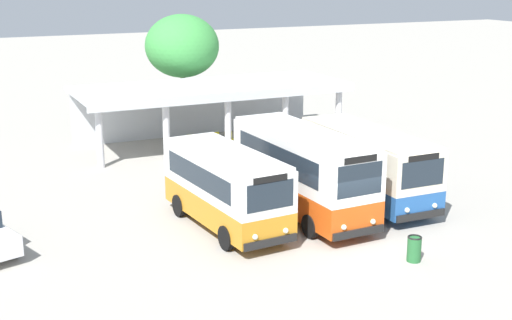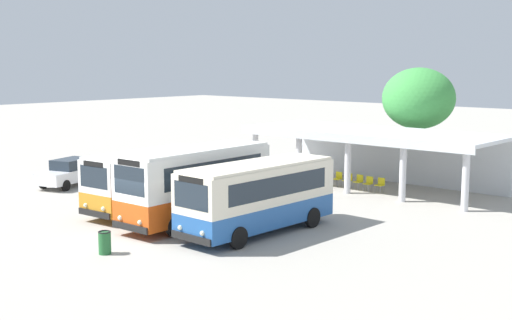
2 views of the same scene
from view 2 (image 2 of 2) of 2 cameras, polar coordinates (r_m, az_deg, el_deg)
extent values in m
plane|color=#A39E93|center=(28.70, -10.46, -6.57)|extent=(180.00, 180.00, 0.00)
cylinder|color=black|center=(31.26, -10.53, -4.49)|extent=(0.29, 0.91, 0.90)
cylinder|color=black|center=(32.85, -13.05, -3.95)|extent=(0.29, 0.91, 0.90)
cylinder|color=black|center=(34.09, -5.41, -3.33)|extent=(0.29, 0.91, 0.90)
cylinder|color=black|center=(35.55, -7.95, -2.89)|extent=(0.29, 0.91, 0.90)
cube|color=orange|center=(33.31, -9.17, -2.91)|extent=(2.76, 6.79, 1.01)
cube|color=silver|center=(33.09, -9.22, -0.77)|extent=(2.76, 6.79, 1.51)
cube|color=silver|center=(32.97, -9.25, 0.63)|extent=(2.67, 6.59, 0.12)
cube|color=black|center=(31.23, -13.62, -4.47)|extent=(2.13, 0.27, 0.28)
cube|color=#1E2833|center=(30.93, -13.66, -1.43)|extent=(1.83, 0.20, 0.98)
cube|color=black|center=(30.84, -13.69, -0.36)|extent=(1.34, 0.16, 0.24)
cube|color=#1E2833|center=(32.36, -7.74, -0.85)|extent=(0.46, 5.29, 0.83)
cube|color=#1E2833|center=(33.95, -10.39, -0.48)|extent=(0.46, 5.29, 0.83)
sphere|color=#EAEACC|center=(30.70, -12.89, -4.07)|extent=(0.20, 0.20, 0.20)
sphere|color=#EAEACC|center=(31.64, -14.33, -3.75)|extent=(0.20, 0.20, 0.20)
cylinder|color=black|center=(28.54, -6.93, -5.64)|extent=(0.25, 0.91, 0.90)
cylinder|color=black|center=(30.14, -9.83, -4.95)|extent=(0.25, 0.91, 0.90)
cylinder|color=black|center=(31.98, -0.59, -4.07)|extent=(0.25, 0.91, 0.90)
cylinder|color=black|center=(33.41, -3.49, -3.54)|extent=(0.25, 0.91, 0.90)
cube|color=#D14C14|center=(30.85, -5.08, -3.60)|extent=(2.60, 7.92, 1.15)
cube|color=white|center=(30.58, -5.12, -0.88)|extent=(2.60, 7.92, 1.82)
cube|color=white|center=(30.44, -5.14, 0.92)|extent=(2.52, 7.68, 0.12)
cube|color=black|center=(28.35, -10.72, -5.67)|extent=(2.19, 0.18, 0.28)
cube|color=#1E2833|center=(27.98, -10.75, -1.74)|extent=(1.89, 0.12, 1.18)
cube|color=black|center=(27.86, -10.79, -0.24)|extent=(1.38, 0.10, 0.24)
cube|color=#1E2833|center=(29.86, -3.43, -0.98)|extent=(0.28, 6.26, 1.00)
cube|color=#1E2833|center=(31.45, -6.47, -0.55)|extent=(0.28, 6.26, 1.00)
sphere|color=#EAEACC|center=(27.81, -9.88, -5.26)|extent=(0.20, 0.20, 0.20)
sphere|color=#EAEACC|center=(28.77, -11.53, -4.85)|extent=(0.20, 0.20, 0.20)
cylinder|color=black|center=(26.54, -1.52, -6.65)|extent=(0.23, 0.90, 0.90)
cylinder|color=black|center=(28.10, -4.84, -5.83)|extent=(0.23, 0.90, 0.90)
cylinder|color=black|center=(30.04, 4.83, -4.90)|extent=(0.23, 0.90, 0.90)
cylinder|color=black|center=(31.43, 1.58, -4.29)|extent=(0.23, 0.90, 0.90)
cube|color=#23569E|center=(28.87, 0.16, -4.57)|extent=(2.45, 7.71, 0.96)
cube|color=beige|center=(28.62, 0.16, -2.08)|extent=(2.45, 7.71, 1.59)
cube|color=beige|center=(28.48, 0.17, -0.38)|extent=(2.38, 7.48, 0.12)
cube|color=black|center=(26.31, -5.57, -6.65)|extent=(2.23, 0.13, 0.28)
cube|color=#1E2833|center=(25.96, -5.55, -3.07)|extent=(1.93, 0.08, 1.03)
cube|color=black|center=(25.85, -5.57, -1.71)|extent=(1.41, 0.07, 0.24)
cube|color=#1E2833|center=(27.92, 2.07, -2.24)|extent=(0.12, 6.15, 0.88)
cube|color=#1E2833|center=(29.47, -1.38, -1.68)|extent=(0.12, 6.15, 0.88)
sphere|color=#EAEACC|center=(25.78, -4.60, -6.24)|extent=(0.20, 0.20, 0.20)
sphere|color=#EAEACC|center=(26.71, -6.49, -5.75)|extent=(0.20, 0.20, 0.20)
cylinder|color=black|center=(39.91, -15.92, -2.10)|extent=(0.36, 0.66, 0.64)
cylinder|color=black|center=(40.99, -17.68, -1.90)|extent=(0.36, 0.66, 0.64)
cylinder|color=black|center=(41.92, -13.56, -1.52)|extent=(0.36, 0.66, 0.64)
cylinder|color=black|center=(42.96, -15.30, -1.35)|extent=(0.36, 0.66, 0.64)
cube|color=silver|center=(41.37, -15.61, -1.24)|extent=(2.94, 4.62, 0.70)
cube|color=#1E2833|center=(41.44, -15.46, -0.31)|extent=(2.09, 2.57, 0.60)
cylinder|color=silver|center=(42.07, -0.04, 0.50)|extent=(0.36, 0.36, 3.20)
cylinder|color=silver|center=(39.85, 3.68, 0.05)|extent=(0.36, 0.36, 3.20)
cylinder|color=silver|center=(37.83, 7.83, -0.45)|extent=(0.36, 0.36, 3.20)
cylinder|color=silver|center=(36.03, 12.41, -1.00)|extent=(0.36, 0.36, 3.20)
cylinder|color=silver|center=(34.49, 17.44, -1.60)|extent=(0.36, 0.36, 3.20)
cube|color=silver|center=(42.03, 11.65, 0.33)|extent=(14.70, 0.20, 3.20)
cube|color=silver|center=(39.62, 9.82, 2.38)|extent=(15.20, 5.90, 0.20)
cube|color=silver|center=(37.23, 7.44, 1.69)|extent=(15.20, 0.10, 0.28)
cylinder|color=slate|center=(40.13, 6.02, -1.92)|extent=(0.03, 0.03, 0.44)
cylinder|color=slate|center=(40.34, 5.62, -1.86)|extent=(0.03, 0.03, 0.44)
cylinder|color=slate|center=(40.40, 6.32, -1.85)|extent=(0.03, 0.03, 0.44)
cylinder|color=slate|center=(40.61, 5.92, -1.79)|extent=(0.03, 0.03, 0.44)
cube|color=yellow|center=(40.33, 5.97, -1.52)|extent=(0.45, 0.45, 0.04)
cube|color=yellow|center=(40.45, 6.15, -1.20)|extent=(0.44, 0.05, 0.40)
cylinder|color=slate|center=(39.80, 6.98, -2.02)|extent=(0.03, 0.03, 0.44)
cylinder|color=slate|center=(40.00, 6.57, -1.96)|extent=(0.03, 0.03, 0.44)
cylinder|color=slate|center=(40.08, 7.28, -1.95)|extent=(0.03, 0.03, 0.44)
cylinder|color=slate|center=(40.28, 6.87, -1.89)|extent=(0.03, 0.03, 0.44)
cube|color=yellow|center=(40.00, 6.93, -1.61)|extent=(0.45, 0.45, 0.04)
cube|color=yellow|center=(40.13, 7.10, -1.30)|extent=(0.44, 0.05, 0.40)
cylinder|color=slate|center=(39.36, 7.83, -2.15)|extent=(0.03, 0.03, 0.44)
cylinder|color=slate|center=(39.56, 7.42, -2.08)|extent=(0.03, 0.03, 0.44)
cylinder|color=slate|center=(39.64, 8.13, -2.08)|extent=(0.03, 0.03, 0.44)
cylinder|color=slate|center=(39.84, 7.71, -2.02)|extent=(0.03, 0.03, 0.44)
cube|color=yellow|center=(39.56, 7.78, -1.74)|extent=(0.45, 0.45, 0.04)
cube|color=yellow|center=(39.69, 7.95, -1.42)|extent=(0.44, 0.05, 0.40)
cylinder|color=slate|center=(38.97, 8.75, -2.27)|extent=(0.03, 0.03, 0.44)
cylinder|color=slate|center=(39.17, 8.32, -2.21)|extent=(0.03, 0.03, 0.44)
cylinder|color=slate|center=(39.26, 9.04, -2.20)|extent=(0.03, 0.03, 0.44)
cylinder|color=slate|center=(39.45, 8.61, -2.14)|extent=(0.03, 0.03, 0.44)
cube|color=yellow|center=(39.17, 8.69, -1.86)|extent=(0.45, 0.45, 0.04)
cube|color=yellow|center=(39.30, 8.86, -1.53)|extent=(0.44, 0.05, 0.40)
cylinder|color=slate|center=(38.48, 9.57, -2.42)|extent=(0.03, 0.03, 0.44)
cylinder|color=slate|center=(38.67, 9.13, -2.36)|extent=(0.03, 0.03, 0.44)
cylinder|color=slate|center=(38.77, 9.86, -2.35)|extent=(0.03, 0.03, 0.44)
cylinder|color=slate|center=(38.96, 9.42, -2.29)|extent=(0.03, 0.03, 0.44)
cube|color=yellow|center=(38.67, 9.50, -2.01)|extent=(0.45, 0.45, 0.04)
cube|color=yellow|center=(38.80, 9.67, -1.68)|extent=(0.44, 0.05, 0.40)
cylinder|color=slate|center=(38.14, 10.55, -2.54)|extent=(0.03, 0.03, 0.44)
cylinder|color=slate|center=(38.33, 10.11, -2.48)|extent=(0.03, 0.03, 0.44)
cylinder|color=slate|center=(38.43, 10.83, -2.47)|extent=(0.03, 0.03, 0.44)
cylinder|color=slate|center=(38.62, 10.39, -2.41)|extent=(0.03, 0.03, 0.44)
cube|color=yellow|center=(38.34, 10.48, -2.12)|extent=(0.45, 0.45, 0.04)
cube|color=yellow|center=(38.47, 10.65, -1.79)|extent=(0.44, 0.05, 0.40)
cylinder|color=brown|center=(44.18, 13.55, 0.73)|extent=(0.32, 0.32, 3.33)
ellipsoid|color=green|center=(43.88, 13.70, 5.13)|extent=(4.60, 4.60, 3.91)
cylinder|color=#266633|center=(26.50, -12.77, -6.93)|extent=(0.48, 0.48, 0.85)
torus|color=black|center=(26.39, -12.80, -6.00)|extent=(0.49, 0.49, 0.06)
camera|label=1|loc=(35.68, -54.28, 8.68)|focal=49.72mm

